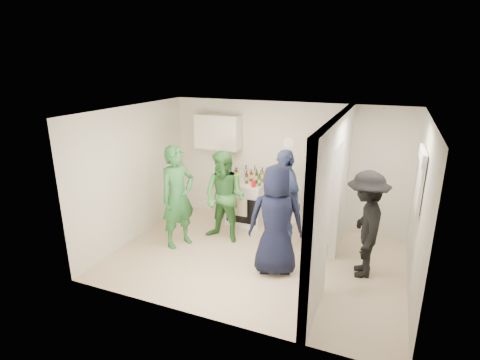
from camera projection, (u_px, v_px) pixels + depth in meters
The scene contains 37 objects.
floor at pixel (255, 259), 6.41m from camera, with size 4.80×4.80×0.00m, color beige.
wall_back at pixel (285, 165), 7.53m from camera, with size 4.80×4.80×0.00m, color silver.
wall_front at pixel (208, 233), 4.54m from camera, with size 4.80×4.80×0.00m, color silver.
wall_left at pixel (134, 174), 6.90m from camera, with size 3.40×3.40×0.00m, color silver.
wall_right at pixel (420, 212), 5.16m from camera, with size 3.40×3.40×0.00m, color silver.
ceiling at pixel (257, 112), 5.66m from camera, with size 4.80×4.80×0.00m, color white.
partition_pier_back at pixel (342, 180), 6.57m from camera, with size 0.12×1.20×2.50m, color silver.
partition_pier_front at pixel (317, 229), 4.63m from camera, with size 0.12×1.20×2.50m, color silver.
partition_header at pixel (337, 131), 5.28m from camera, with size 0.12×1.00×0.40m, color silver.
stove at pixel (247, 203), 7.74m from camera, with size 0.74×0.61×0.88m, color white.
upper_cabinet at pixel (218, 132), 7.70m from camera, with size 0.95×0.34×0.70m, color silver.
fridge at pixel (326, 195), 7.01m from camera, with size 0.70×0.68×1.69m, color white.
wicker_basket at pixel (324, 146), 6.81m from camera, with size 0.35×0.25×0.15m, color brown.
blue_bowl at pixel (324, 139), 6.77m from camera, with size 0.24×0.24×0.11m, color #163598.
yellow_cup_stack_top at pixel (341, 146), 6.55m from camera, with size 0.09×0.09×0.25m, color yellow.
wall_clock at pixel (288, 143), 7.36m from camera, with size 0.22×0.22×0.03m, color white.
spice_shelf at pixel (285, 160), 7.46m from camera, with size 0.35×0.08×0.03m, color olive.
nook_window at pixel (422, 180), 5.23m from camera, with size 0.03×0.70×0.80m, color black.
nook_window_frame at pixel (420, 180), 5.23m from camera, with size 0.04×0.76×0.86m, color white.
nook_valance at pixel (422, 155), 5.13m from camera, with size 0.04×0.82×0.18m, color white.
yellow_cup_stack_stove at pixel (237, 179), 7.42m from camera, with size 0.09×0.09×0.25m, color yellow.
red_cup at pixel (254, 184), 7.33m from camera, with size 0.09×0.09×0.12m, color red.
person_green_left at pixel (178, 197), 6.65m from camera, with size 0.68×0.45×1.86m, color #2B6D30.
person_green_center at pixel (225, 197), 6.86m from camera, with size 0.83×0.65×1.71m, color #387332.
person_denim at pixel (284, 199), 6.64m from camera, with size 1.06×0.44×1.81m, color #394A7C.
person_navy at pixel (276, 220), 5.78m from camera, with size 0.87×0.56×1.78m, color black.
person_nook at pixel (365, 224), 5.73m from camera, with size 1.10×0.63×1.70m, color black.
bottle_a at pixel (236, 173), 7.77m from camera, with size 0.06×0.06×0.27m, color maroon.
bottle_b at pixel (237, 175), 7.55m from camera, with size 0.07×0.07×0.32m, color #1C561D.
bottle_c at pixel (246, 173), 7.71m from camera, with size 0.07×0.07×0.33m, color #A9B0B7.
bottle_d at pixel (247, 177), 7.52m from camera, with size 0.06×0.06×0.26m, color #53390E.
bottle_e at pixel (255, 173), 7.68m from camera, with size 0.06×0.06×0.32m, color #A1A5B2.
bottle_f at pixel (257, 176), 7.52m from camera, with size 0.06×0.06×0.30m, color #173714.
bottle_g at pixel (262, 175), 7.59m from camera, with size 0.08×0.08×0.31m, color olive.
bottle_h at pixel (231, 175), 7.57m from camera, with size 0.07×0.07×0.31m, color silver.
bottle_i at pixel (251, 175), 7.65m from camera, with size 0.06×0.06×0.26m, color #622910.
bottle_j at pixel (259, 180), 7.38m from camera, with size 0.07×0.07×0.25m, color #1D5526.
Camera 1 is at (1.93, -5.37, 3.23)m, focal length 28.00 mm.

